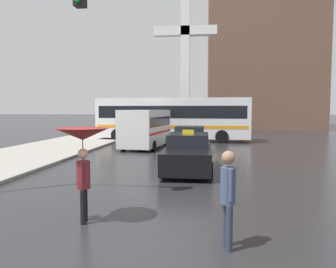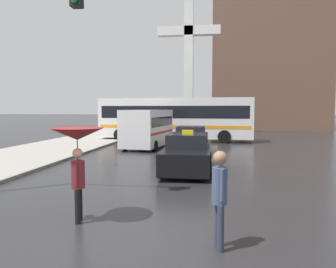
{
  "view_description": "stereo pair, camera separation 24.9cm",
  "coord_description": "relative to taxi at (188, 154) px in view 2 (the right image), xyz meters",
  "views": [
    {
      "loc": [
        1.97,
        -5.16,
        2.46
      ],
      "look_at": [
        0.39,
        8.8,
        1.4
      ],
      "focal_mm": 35.0,
      "sensor_mm": 36.0,
      "label": 1
    },
    {
      "loc": [
        2.21,
        -5.13,
        2.46
      ],
      "look_at": [
        0.39,
        8.8,
        1.4
      ],
      "focal_mm": 35.0,
      "sensor_mm": 36.0,
      "label": 2
    }
  ],
  "objects": [
    {
      "name": "sedan_red",
      "position": [
        -0.19,
        5.48,
        -0.01
      ],
      "size": [
        1.91,
        4.32,
        1.5
      ],
      "rotation": [
        0.0,
        0.0,
        3.14
      ],
      "color": "#B7B2AD",
      "rests_on": "ground_plane"
    },
    {
      "name": "ambulance_van",
      "position": [
        -3.1,
        7.64,
        0.66
      ],
      "size": [
        2.65,
        5.29,
        2.42
      ],
      "rotation": [
        0.0,
        0.0,
        3.01
      ],
      "color": "silver",
      "rests_on": "ground_plane"
    },
    {
      "name": "pedestrian_man",
      "position": [
        1.07,
        -7.3,
        0.33
      ],
      "size": [
        0.32,
        0.42,
        1.75
      ],
      "rotation": [
        0.0,
        0.0,
        -1.37
      ],
      "color": "#2D3347",
      "rests_on": "ground_plane"
    },
    {
      "name": "ground_plane",
      "position": [
        -1.31,
        -7.84,
        -0.69
      ],
      "size": [
        300.0,
        300.0,
        0.0
      ],
      "primitive_type": "plane",
      "color": "#262628"
    },
    {
      "name": "taxi",
      "position": [
        0.0,
        0.0,
        0.0
      ],
      "size": [
        1.91,
        4.5,
        1.64
      ],
      "rotation": [
        0.0,
        0.0,
        3.14
      ],
      "color": "black",
      "rests_on": "ground_plane"
    },
    {
      "name": "monument_cross",
      "position": [
        -1.38,
        20.76,
        7.47
      ],
      "size": [
        6.33,
        0.9,
        14.39
      ],
      "color": "white",
      "rests_on": "ground_plane"
    },
    {
      "name": "city_bus",
      "position": [
        -1.84,
        12.46,
        1.16
      ],
      "size": [
        11.97,
        3.38,
        3.32
      ],
      "rotation": [
        0.0,
        0.0,
        1.5
      ],
      "color": "silver",
      "rests_on": "ground_plane"
    },
    {
      "name": "building_tower_near",
      "position": [
        7.79,
        31.99,
        11.35
      ],
      "size": [
        13.5,
        13.2,
        24.07
      ],
      "color": "brown",
      "rests_on": "ground_plane"
    },
    {
      "name": "pedestrian_with_umbrella",
      "position": [
        -1.94,
        -6.29,
        1.03
      ],
      "size": [
        1.15,
        1.15,
        2.07
      ],
      "rotation": [
        0.0,
        0.0,
        1.76
      ],
      "color": "black",
      "rests_on": "ground_plane"
    }
  ]
}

